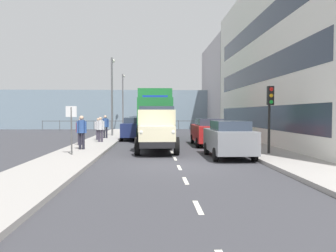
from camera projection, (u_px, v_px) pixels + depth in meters
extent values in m
plane|color=#38383D|center=(169.00, 145.00, 21.61)|extent=(80.00, 80.00, 0.00)
cube|color=#9E9993|center=(241.00, 144.00, 21.81)|extent=(2.51, 38.12, 0.15)
cube|color=#9E9993|center=(95.00, 144.00, 21.40)|extent=(2.51, 38.12, 0.15)
cube|color=silver|center=(198.00, 207.00, 7.44)|extent=(0.12, 1.10, 0.01)
cube|color=silver|center=(185.00, 181.00, 10.34)|extent=(0.12, 1.10, 0.01)
cube|color=silver|center=(179.00, 168.00, 12.82)|extent=(0.12, 1.10, 0.01)
cube|color=silver|center=(175.00, 159.00, 15.30)|extent=(0.12, 1.10, 0.01)
cube|color=silver|center=(172.00, 152.00, 17.90)|extent=(0.12, 1.10, 0.01)
cube|color=silver|center=(169.00, 146.00, 20.83)|extent=(0.12, 1.10, 0.01)
cube|color=silver|center=(168.00, 143.00, 23.47)|extent=(0.12, 1.10, 0.01)
cube|color=silver|center=(166.00, 140.00, 25.94)|extent=(0.12, 1.10, 0.01)
cube|color=silver|center=(165.00, 137.00, 28.90)|extent=(0.12, 1.10, 0.01)
cube|color=silver|center=(164.00, 135.00, 31.77)|extent=(0.12, 1.10, 0.01)
cube|color=silver|center=(163.00, 133.00, 34.21)|extent=(0.12, 1.10, 0.01)
cube|color=silver|center=(163.00, 132.00, 36.75)|extent=(0.12, 1.10, 0.01)
cube|color=silver|center=(304.00, 60.00, 23.16)|extent=(6.85, 23.70, 11.44)
cube|color=#2D3847|center=(255.00, 117.00, 23.16)|extent=(0.08, 20.15, 1.40)
cube|color=#2D3847|center=(255.00, 73.00, 23.05)|extent=(0.08, 20.15, 1.40)
cube|color=#2D3847|center=(256.00, 29.00, 22.93)|extent=(0.08, 20.15, 1.40)
cube|color=#B7B2B7|center=(237.00, 87.00, 41.90)|extent=(6.85, 13.46, 10.56)
cube|color=gray|center=(161.00, 110.00, 43.53)|extent=(80.00, 0.80, 5.00)
cylinder|color=#4C5156|center=(278.00, 125.00, 40.62)|extent=(0.08, 0.08, 1.20)
cylinder|color=#4C5156|center=(261.00, 125.00, 40.53)|extent=(0.08, 0.08, 1.20)
cylinder|color=#4C5156|center=(245.00, 125.00, 40.45)|extent=(0.08, 0.08, 1.20)
cylinder|color=#4C5156|center=(228.00, 125.00, 40.36)|extent=(0.08, 0.08, 1.20)
cylinder|color=#4C5156|center=(212.00, 125.00, 40.27)|extent=(0.08, 0.08, 1.20)
cylinder|color=#4C5156|center=(195.00, 125.00, 40.19)|extent=(0.08, 0.08, 1.20)
cylinder|color=#4C5156|center=(179.00, 125.00, 40.10)|extent=(0.08, 0.08, 1.20)
cylinder|color=#4C5156|center=(162.00, 125.00, 40.02)|extent=(0.08, 0.08, 1.20)
cylinder|color=#4C5156|center=(145.00, 125.00, 39.93)|extent=(0.08, 0.08, 1.20)
cylinder|color=#4C5156|center=(128.00, 125.00, 39.84)|extent=(0.08, 0.08, 1.20)
cylinder|color=#4C5156|center=(111.00, 125.00, 39.76)|extent=(0.08, 0.08, 1.20)
cylinder|color=#4C5156|center=(94.00, 125.00, 39.67)|extent=(0.08, 0.08, 1.20)
cylinder|color=#4C5156|center=(77.00, 125.00, 39.59)|extent=(0.08, 0.08, 1.20)
cylinder|color=#4C5156|center=(60.00, 125.00, 39.50)|extent=(0.08, 0.08, 1.20)
cylinder|color=#4C5156|center=(42.00, 126.00, 39.41)|extent=(0.08, 0.08, 1.20)
cube|color=#4C5156|center=(162.00, 121.00, 40.00)|extent=(28.00, 0.08, 0.08)
cube|color=black|center=(157.00, 140.00, 18.22)|extent=(1.64, 5.60, 0.30)
cube|color=beige|center=(157.00, 133.00, 16.35)|extent=(1.72, 1.90, 0.70)
cube|color=silver|center=(157.00, 135.00, 15.46)|extent=(1.16, 0.08, 0.56)
sphere|color=white|center=(173.00, 132.00, 15.48)|extent=(0.20, 0.20, 0.20)
sphere|color=white|center=(141.00, 132.00, 15.42)|extent=(0.20, 0.20, 0.20)
cube|color=beige|center=(157.00, 121.00, 17.84)|extent=(1.93, 1.34, 1.15)
cube|color=#2D3847|center=(157.00, 112.00, 17.82)|extent=(1.78, 1.23, 0.56)
cube|color=#2D2319|center=(156.00, 134.00, 19.55)|extent=(2.10, 2.80, 0.16)
cube|color=black|center=(174.00, 129.00, 19.58)|extent=(0.08, 2.80, 0.56)
cube|color=black|center=(139.00, 129.00, 19.49)|extent=(0.08, 2.80, 0.56)
cylinder|color=black|center=(177.00, 146.00, 16.59)|extent=(0.24, 0.90, 0.90)
cylinder|color=black|center=(137.00, 146.00, 16.50)|extent=(0.24, 0.90, 0.90)
cylinder|color=black|center=(173.00, 141.00, 19.80)|extent=(0.24, 0.90, 0.90)
cylinder|color=black|center=(140.00, 141.00, 19.72)|extent=(0.24, 0.90, 0.90)
cube|color=#1E7033|center=(155.00, 117.00, 23.31)|extent=(2.40, 2.21, 2.60)
cube|color=#2D3847|center=(155.00, 108.00, 23.28)|extent=(2.20, 2.04, 0.80)
cube|color=#1933B2|center=(155.00, 96.00, 23.25)|extent=(1.75, 0.20, 0.16)
cube|color=#1E7033|center=(155.00, 109.00, 27.27)|extent=(2.50, 5.95, 3.00)
cube|color=black|center=(155.00, 131.00, 26.41)|extent=(2.00, 8.08, 0.36)
cylinder|color=black|center=(172.00, 135.00, 23.49)|extent=(0.28, 1.04, 1.04)
cylinder|color=black|center=(139.00, 135.00, 23.39)|extent=(0.28, 1.04, 1.04)
cylinder|color=black|center=(169.00, 132.00, 27.10)|extent=(0.28, 1.04, 1.04)
cylinder|color=black|center=(141.00, 132.00, 27.00)|extent=(0.28, 1.04, 1.04)
cylinder|color=black|center=(168.00, 131.00, 29.22)|extent=(0.28, 1.04, 1.04)
cylinder|color=black|center=(142.00, 131.00, 29.12)|extent=(0.28, 1.04, 1.04)
cube|color=slate|center=(229.00, 141.00, 15.65)|extent=(1.77, 3.98, 1.00)
cube|color=#2D3847|center=(230.00, 125.00, 15.42)|extent=(1.46, 2.19, 0.42)
cylinder|color=black|center=(206.00, 149.00, 16.86)|extent=(0.18, 0.60, 0.60)
cylinder|color=black|center=(240.00, 148.00, 16.93)|extent=(0.18, 0.60, 0.60)
cylinder|color=black|center=(215.00, 155.00, 14.40)|extent=(0.18, 0.60, 0.60)
cylinder|color=black|center=(254.00, 154.00, 14.47)|extent=(0.18, 0.60, 0.60)
cube|color=#B21E1E|center=(208.00, 133.00, 21.54)|extent=(1.79, 4.39, 1.00)
cube|color=#2D3847|center=(209.00, 122.00, 21.31)|extent=(1.47, 2.42, 0.42)
cylinder|color=black|center=(192.00, 139.00, 22.88)|extent=(0.18, 0.60, 0.60)
cylinder|color=black|center=(217.00, 139.00, 22.95)|extent=(0.18, 0.60, 0.60)
cylinder|color=black|center=(198.00, 143.00, 20.16)|extent=(0.18, 0.60, 0.60)
cylinder|color=black|center=(226.00, 143.00, 20.23)|extent=(0.18, 0.60, 0.60)
cube|color=navy|center=(134.00, 129.00, 26.12)|extent=(1.71, 4.44, 1.00)
cube|color=#2D3847|center=(134.00, 120.00, 26.29)|extent=(1.41, 2.44, 0.42)
cylinder|color=black|center=(144.00, 137.00, 24.80)|extent=(0.18, 0.60, 0.60)
cylinder|color=black|center=(122.00, 137.00, 24.73)|extent=(0.18, 0.60, 0.60)
cylinder|color=black|center=(145.00, 135.00, 27.55)|extent=(0.18, 0.60, 0.60)
cylinder|color=black|center=(125.00, 135.00, 27.48)|extent=(0.18, 0.60, 0.60)
cube|color=black|center=(138.00, 126.00, 32.88)|extent=(1.89, 3.93, 1.00)
cube|color=#2D3847|center=(138.00, 119.00, 33.05)|extent=(1.55, 2.16, 0.42)
cylinder|color=black|center=(147.00, 132.00, 31.72)|extent=(0.18, 0.60, 0.60)
cylinder|color=black|center=(128.00, 132.00, 31.64)|extent=(0.18, 0.60, 0.60)
cylinder|color=black|center=(147.00, 130.00, 34.15)|extent=(0.18, 0.60, 0.60)
cylinder|color=black|center=(130.00, 130.00, 34.07)|extent=(0.18, 0.60, 0.60)
cube|color=white|center=(140.00, 124.00, 38.38)|extent=(1.87, 4.64, 1.00)
cube|color=#2D3847|center=(140.00, 118.00, 38.55)|extent=(1.54, 2.55, 0.42)
cylinder|color=black|center=(148.00, 129.00, 37.00)|extent=(0.18, 0.60, 0.60)
cylinder|color=black|center=(131.00, 129.00, 36.92)|extent=(0.18, 0.60, 0.60)
cylinder|color=black|center=(148.00, 128.00, 39.87)|extent=(0.18, 0.60, 0.60)
cylinder|color=black|center=(133.00, 128.00, 39.80)|extent=(0.18, 0.60, 0.60)
cylinder|color=black|center=(83.00, 141.00, 17.87)|extent=(0.14, 0.14, 0.87)
cylinder|color=black|center=(80.00, 141.00, 17.86)|extent=(0.14, 0.14, 0.87)
cylinder|color=#2D4C8C|center=(82.00, 127.00, 17.83)|extent=(0.34, 0.34, 0.69)
cylinder|color=#2D4C8C|center=(86.00, 127.00, 17.84)|extent=(0.09, 0.09, 0.63)
cylinder|color=#2D4C8C|center=(77.00, 127.00, 17.83)|extent=(0.09, 0.09, 0.63)
sphere|color=tan|center=(81.00, 118.00, 17.82)|extent=(0.24, 0.24, 0.24)
cylinder|color=#383342|center=(82.00, 138.00, 20.30)|extent=(0.14, 0.14, 0.78)
cylinder|color=#383342|center=(79.00, 138.00, 20.29)|extent=(0.14, 0.14, 0.78)
cylinder|color=maroon|center=(80.00, 127.00, 20.26)|extent=(0.34, 0.34, 0.62)
cylinder|color=maroon|center=(84.00, 127.00, 20.27)|extent=(0.09, 0.09, 0.57)
cylinder|color=maroon|center=(77.00, 127.00, 20.26)|extent=(0.09, 0.09, 0.57)
sphere|color=tan|center=(80.00, 120.00, 20.25)|extent=(0.21, 0.21, 0.21)
cylinder|color=#383342|center=(102.00, 136.00, 22.44)|extent=(0.14, 0.14, 0.81)
cylinder|color=#383342|center=(99.00, 136.00, 22.43)|extent=(0.14, 0.14, 0.81)
cylinder|color=silver|center=(100.00, 125.00, 22.41)|extent=(0.34, 0.34, 0.64)
cylinder|color=silver|center=(104.00, 125.00, 22.42)|extent=(0.09, 0.09, 0.59)
cylinder|color=silver|center=(97.00, 126.00, 22.40)|extent=(0.09, 0.09, 0.59)
sphere|color=tan|center=(100.00, 119.00, 22.39)|extent=(0.22, 0.22, 0.22)
cylinder|color=#383342|center=(100.00, 135.00, 24.15)|extent=(0.14, 0.14, 0.76)
cylinder|color=#383342|center=(97.00, 135.00, 24.14)|extent=(0.14, 0.14, 0.76)
cylinder|color=silver|center=(98.00, 125.00, 24.12)|extent=(0.34, 0.34, 0.60)
cylinder|color=silver|center=(101.00, 125.00, 24.13)|extent=(0.09, 0.09, 0.55)
cylinder|color=silver|center=(95.00, 125.00, 24.11)|extent=(0.09, 0.09, 0.55)
sphere|color=tan|center=(98.00, 119.00, 24.10)|extent=(0.21, 0.21, 0.21)
cylinder|color=black|center=(107.00, 133.00, 25.88)|extent=(0.14, 0.14, 0.85)
cylinder|color=black|center=(104.00, 133.00, 25.87)|extent=(0.14, 0.14, 0.85)
cylinder|color=#2D4C8C|center=(105.00, 123.00, 25.84)|extent=(0.34, 0.34, 0.67)
cylinder|color=#2D4C8C|center=(108.00, 123.00, 25.85)|extent=(0.09, 0.09, 0.62)
cylinder|color=#2D4C8C|center=(102.00, 123.00, 25.83)|extent=(0.09, 0.09, 0.62)
sphere|color=tan|center=(105.00, 117.00, 25.82)|extent=(0.23, 0.23, 0.23)
cylinder|color=black|center=(269.00, 120.00, 16.09)|extent=(0.12, 0.12, 3.20)
cube|color=black|center=(270.00, 96.00, 15.91)|extent=(0.28, 0.24, 0.90)
sphere|color=red|center=(271.00, 89.00, 15.78)|extent=(0.18, 0.18, 0.18)
sphere|color=orange|center=(271.00, 96.00, 15.79)|extent=(0.18, 0.18, 0.18)
sphere|color=green|center=(271.00, 102.00, 15.80)|extent=(0.18, 0.18, 0.18)
cylinder|color=#59595B|center=(112.00, 97.00, 28.72)|extent=(0.16, 0.16, 6.64)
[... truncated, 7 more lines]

